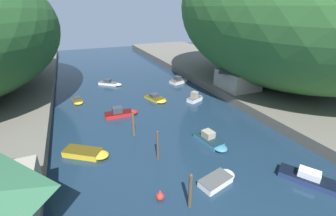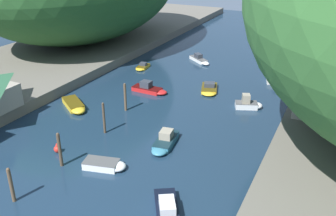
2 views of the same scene
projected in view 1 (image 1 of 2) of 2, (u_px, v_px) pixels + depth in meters
The scene contains 19 objects.
water_surface at pixel (150, 114), 33.41m from camera, with size 130.00×130.00×0.00m, color #192D42.
right_bank at pixel (273, 89), 41.96m from camera, with size 22.00×120.00×1.34m.
hillside_right at pixel (293, 7), 36.86m from camera, with size 33.75×47.24×26.71m.
right_bank_cottage at pixel (238, 74), 39.24m from camera, with size 6.13×6.97×5.10m.
boat_moored_right at pixel (156, 98), 38.48m from camera, with size 3.14×4.73×0.99m.
boat_open_rowboat at pixel (110, 83), 45.89m from camera, with size 4.63×4.05×1.23m.
boat_mid_channel at pixel (179, 81), 47.33m from camera, with size 4.30×2.98×1.48m.
boat_white_cruiser at pixel (88, 153), 23.88m from camera, with size 4.99×4.18×0.71m.
boat_near_quay at pixel (211, 141), 26.02m from camera, with size 2.24×4.90×1.39m.
boat_red_skiff at pixel (196, 98), 38.09m from camera, with size 3.45×2.47×1.71m.
boat_small_dinghy at pixel (121, 113), 32.91m from camera, with size 4.87×1.79×1.42m.
boat_yellow_tender at pixel (78, 101), 37.61m from camera, with size 1.78×3.35×0.84m.
boat_navy_launch at pixel (219, 179), 20.30m from camera, with size 4.00×2.38×0.67m.
boat_cabin_cruiser at pixel (318, 182), 19.91m from camera, with size 4.64×6.21×1.21m.
mooring_post_second at pixel (190, 191), 17.23m from camera, with size 0.30×0.30×3.28m.
mooring_post_middle at pixel (158, 145), 22.84m from camera, with size 0.25×0.25×3.40m.
mooring_post_fourth at pixel (133, 123), 27.23m from camera, with size 0.29×0.29×3.36m.
channel_buoy_near at pixel (160, 196), 18.43m from camera, with size 0.67×0.67×1.00m.
person_on_quay at pixel (27, 175), 17.88m from camera, with size 0.22×0.38×1.69m.
Camera 1 is at (-9.46, 1.29, 14.51)m, focal length 24.00 mm.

